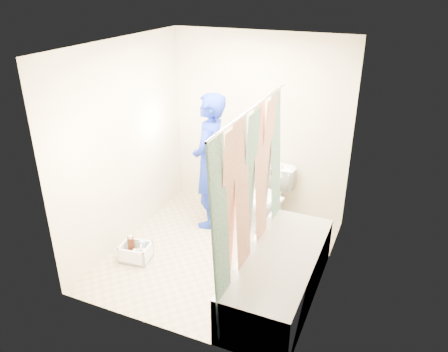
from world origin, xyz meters
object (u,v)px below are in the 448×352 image
at_px(bathtub, 279,274).
at_px(cleaning_caddy, 137,253).
at_px(toilet, 269,198).
at_px(plumber, 209,162).

distance_m(bathtub, cleaning_caddy, 1.69).
height_order(bathtub, cleaning_caddy, bathtub).
bearing_deg(toilet, plumber, -147.54).
height_order(bathtub, plumber, plumber).
xyz_separation_m(plumber, cleaning_caddy, (-0.42, -1.11, -0.78)).
bearing_deg(bathtub, plumber, 140.33).
relative_size(toilet, cleaning_caddy, 2.04).
relative_size(bathtub, plumber, 1.00).
relative_size(bathtub, toilet, 2.37).
xyz_separation_m(bathtub, toilet, (-0.55, 1.34, 0.10)).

